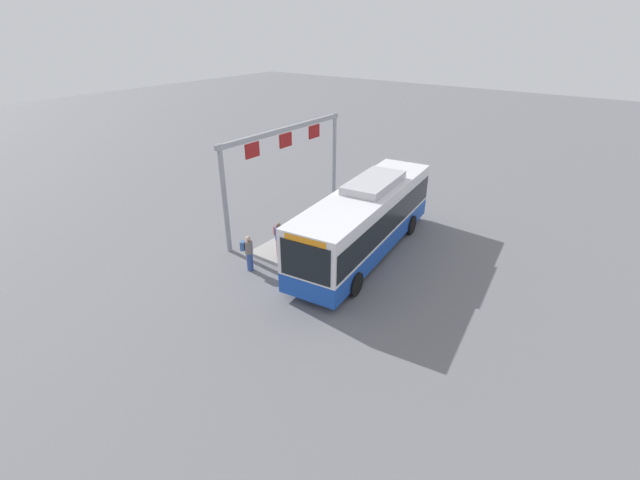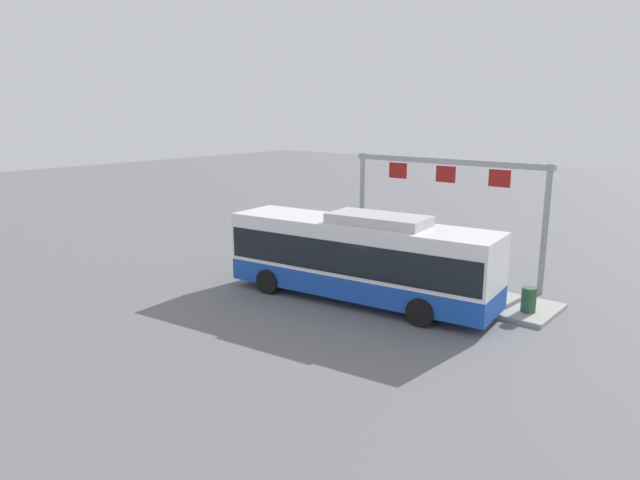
{
  "view_description": "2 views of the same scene",
  "coord_description": "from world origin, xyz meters",
  "px_view_note": "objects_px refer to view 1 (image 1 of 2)",
  "views": [
    {
      "loc": [
        16.22,
        9.34,
        9.97
      ],
      "look_at": [
        2.8,
        -0.54,
        1.63
      ],
      "focal_mm": 24.67,
      "sensor_mm": 36.0,
      "label": 1
    },
    {
      "loc": [
        -12.46,
        17.32,
        7.23
      ],
      "look_at": [
        3.26,
        -1.59,
        1.66
      ],
      "focal_mm": 32.42,
      "sensor_mm": 36.0,
      "label": 2
    }
  ],
  "objects_px": {
    "person_waiting_near": "(279,238)",
    "trash_bin": "(378,195)",
    "bus_main": "(365,218)",
    "person_waiting_far": "(298,236)",
    "person_boarding": "(249,252)",
    "person_waiting_mid": "(320,222)"
  },
  "relations": [
    {
      "from": "person_waiting_near",
      "to": "person_waiting_far",
      "type": "relative_size",
      "value": 1.0
    },
    {
      "from": "bus_main",
      "to": "person_waiting_mid",
      "type": "bearing_deg",
      "value": -89.01
    },
    {
      "from": "person_waiting_near",
      "to": "person_waiting_far",
      "type": "xyz_separation_m",
      "value": [
        -0.73,
        0.52,
        0.0
      ]
    },
    {
      "from": "person_waiting_near",
      "to": "trash_bin",
      "type": "bearing_deg",
      "value": 117.07
    },
    {
      "from": "trash_bin",
      "to": "person_waiting_mid",
      "type": "bearing_deg",
      "value": 1.22
    },
    {
      "from": "person_waiting_near",
      "to": "bus_main",
      "type": "bearing_deg",
      "value": 74.73
    },
    {
      "from": "person_boarding",
      "to": "trash_bin",
      "type": "distance_m",
      "value": 10.13
    },
    {
      "from": "person_boarding",
      "to": "trash_bin",
      "type": "relative_size",
      "value": 1.86
    },
    {
      "from": "person_waiting_mid",
      "to": "trash_bin",
      "type": "distance_m",
      "value": 5.99
    },
    {
      "from": "bus_main",
      "to": "person_waiting_near",
      "type": "height_order",
      "value": "bus_main"
    },
    {
      "from": "person_waiting_near",
      "to": "person_waiting_mid",
      "type": "bearing_deg",
      "value": 108.97
    },
    {
      "from": "bus_main",
      "to": "person_waiting_near",
      "type": "bearing_deg",
      "value": -51.08
    },
    {
      "from": "person_boarding",
      "to": "trash_bin",
      "type": "height_order",
      "value": "person_boarding"
    },
    {
      "from": "person_waiting_mid",
      "to": "bus_main",
      "type": "bearing_deg",
      "value": 23.86
    },
    {
      "from": "person_waiting_far",
      "to": "person_waiting_mid",
      "type": "bearing_deg",
      "value": 66.04
    },
    {
      "from": "person_boarding",
      "to": "trash_bin",
      "type": "bearing_deg",
      "value": 63.63
    },
    {
      "from": "person_waiting_far",
      "to": "trash_bin",
      "type": "distance_m",
      "value": 7.82
    },
    {
      "from": "bus_main",
      "to": "person_waiting_mid",
      "type": "distance_m",
      "value": 2.51
    },
    {
      "from": "person_boarding",
      "to": "person_waiting_mid",
      "type": "xyz_separation_m",
      "value": [
        -4.13,
        0.86,
        0.16
      ]
    },
    {
      "from": "person_waiting_far",
      "to": "trash_bin",
      "type": "xyz_separation_m",
      "value": [
        -7.81,
        -0.17,
        -0.44
      ]
    },
    {
      "from": "trash_bin",
      "to": "person_waiting_far",
      "type": "bearing_deg",
      "value": 1.25
    },
    {
      "from": "person_waiting_mid",
      "to": "person_waiting_far",
      "type": "bearing_deg",
      "value": -72.2
    }
  ]
}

